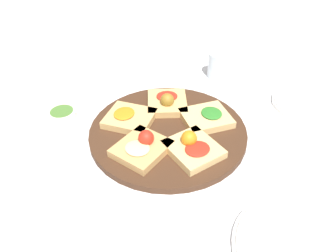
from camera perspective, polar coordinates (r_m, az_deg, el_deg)
ground_plane at (r=0.84m, az=-0.00°, el=-1.44°), size 3.00×3.00×0.00m
serving_board at (r=0.83m, az=-0.00°, el=-0.98°), size 0.40×0.40×0.02m
focaccia_slice_0 at (r=0.90m, az=-0.28°, el=4.23°), size 0.12×0.11×0.05m
focaccia_slice_1 at (r=0.85m, az=-6.76°, el=1.41°), size 0.14×0.15×0.03m
focaccia_slice_2 at (r=0.76m, az=-4.53°, el=-3.63°), size 0.16×0.16×0.05m
focaccia_slice_3 at (r=0.75m, az=4.34°, el=-3.72°), size 0.16×0.15×0.05m
focaccia_slice_4 at (r=0.85m, az=6.72°, el=1.47°), size 0.14×0.14×0.03m
plate_left at (r=1.02m, az=23.33°, el=3.73°), size 0.21×0.21×0.02m
plate_right at (r=0.66m, az=22.65°, el=-19.44°), size 0.25×0.25×0.02m
water_glass at (r=1.07m, az=8.76°, el=10.42°), size 0.07×0.07×0.08m
napkin_stack at (r=0.72m, az=-25.25°, el=-14.34°), size 0.12×0.11×0.01m
dipping_bowl at (r=0.93m, az=-17.92°, el=1.99°), size 0.08×0.08×0.02m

